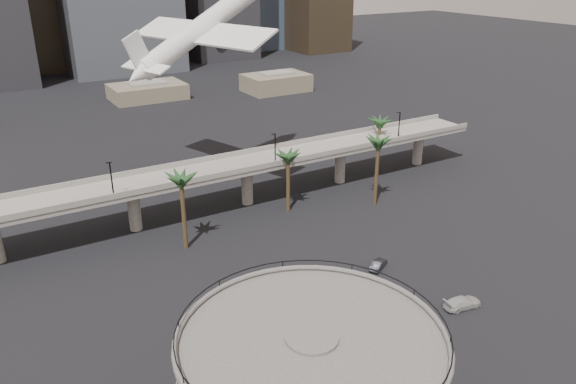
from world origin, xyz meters
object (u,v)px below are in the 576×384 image
airborne_jet (203,28)px  car_b (378,264)px  overpass (192,179)px  car_c (463,303)px  car_a (362,319)px

airborne_jet → car_b: airborne_jet is taller
overpass → airborne_jet: bearing=54.9°
car_c → airborne_jet: bearing=18.5°
car_c → car_a: bearing=81.5°
car_b → airborne_jet: bearing=-19.6°
airborne_jet → car_b: 55.64m
car_b → car_c: bearing=163.2°
airborne_jet → car_a: bearing=-111.7°
car_a → car_b: car_a is taller
overpass → car_b: (16.92, -32.40, -6.65)m
overpass → car_a: overpass is taller
overpass → airborne_jet: (9.14, 13.01, 24.56)m
car_a → car_c: bearing=-107.3°
car_a → overpass: bearing=7.4°
overpass → car_a: 43.22m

